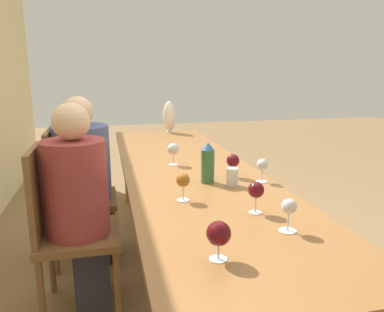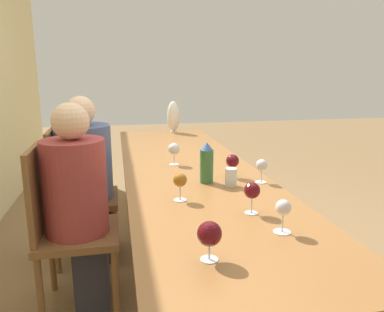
% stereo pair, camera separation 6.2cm
% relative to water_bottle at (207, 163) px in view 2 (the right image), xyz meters
% --- Properties ---
extents(ground_plane, '(14.00, 14.00, 0.00)m').
position_rel_water_bottle_xyz_m(ground_plane, '(0.33, 0.03, -0.84)').
color(ground_plane, olive).
extents(dining_table, '(3.07, 0.83, 0.72)m').
position_rel_water_bottle_xyz_m(dining_table, '(0.33, 0.03, -0.17)').
color(dining_table, '#936033').
rests_on(dining_table, ground_plane).
extents(water_bottle, '(0.08, 0.08, 0.23)m').
position_rel_water_bottle_xyz_m(water_bottle, '(0.00, 0.00, 0.00)').
color(water_bottle, '#336638').
rests_on(water_bottle, dining_table).
extents(water_tumbler, '(0.06, 0.06, 0.10)m').
position_rel_water_bottle_xyz_m(water_tumbler, '(-0.09, -0.11, -0.06)').
color(water_tumbler, silver).
rests_on(water_tumbler, dining_table).
extents(vase, '(0.13, 0.13, 0.31)m').
position_rel_water_bottle_xyz_m(vase, '(1.72, -0.08, 0.05)').
color(vase, silver).
rests_on(vase, dining_table).
extents(wine_glass_0, '(0.07, 0.07, 0.14)m').
position_rel_water_bottle_xyz_m(wine_glass_0, '(-0.49, -0.09, -0.01)').
color(wine_glass_0, silver).
rests_on(wine_glass_0, dining_table).
extents(wine_glass_1, '(0.06, 0.06, 0.13)m').
position_rel_water_bottle_xyz_m(wine_glass_1, '(-0.06, -0.30, -0.02)').
color(wine_glass_1, silver).
rests_on(wine_glass_1, dining_table).
extents(wine_glass_2, '(0.08, 0.08, 0.15)m').
position_rel_water_bottle_xyz_m(wine_glass_2, '(0.43, 0.12, -0.01)').
color(wine_glass_2, silver).
rests_on(wine_glass_2, dining_table).
extents(wine_glass_3, '(0.07, 0.07, 0.13)m').
position_rel_water_bottle_xyz_m(wine_glass_3, '(-0.70, -0.13, -0.02)').
color(wine_glass_3, silver).
rests_on(wine_glass_3, dining_table).
extents(wine_glass_4, '(0.07, 0.07, 0.14)m').
position_rel_water_bottle_xyz_m(wine_glass_4, '(-0.26, 0.19, -0.01)').
color(wine_glass_4, silver).
rests_on(wine_glass_4, dining_table).
extents(wine_glass_5, '(0.08, 0.08, 0.14)m').
position_rel_water_bottle_xyz_m(wine_glass_5, '(0.07, -0.17, -0.02)').
color(wine_glass_5, silver).
rests_on(wine_glass_5, dining_table).
extents(wine_glass_6, '(0.08, 0.08, 0.14)m').
position_rel_water_bottle_xyz_m(wine_glass_6, '(-0.85, 0.20, -0.02)').
color(wine_glass_6, silver).
rests_on(wine_glass_6, dining_table).
extents(chair_near, '(0.44, 0.44, 0.95)m').
position_rel_water_bottle_xyz_m(chair_near, '(0.07, 0.79, -0.33)').
color(chair_near, brown).
rests_on(chair_near, ground_plane).
extents(chair_far, '(0.44, 0.44, 0.95)m').
position_rel_water_bottle_xyz_m(chair_far, '(0.66, 0.79, -0.33)').
color(chair_far, brown).
rests_on(chair_far, ground_plane).
extents(person_near, '(0.34, 0.34, 1.18)m').
position_rel_water_bottle_xyz_m(person_near, '(0.07, 0.70, -0.20)').
color(person_near, '#2D2D38').
rests_on(person_near, ground_plane).
extents(person_far, '(0.38, 0.38, 1.17)m').
position_rel_water_bottle_xyz_m(person_far, '(0.66, 0.70, -0.22)').
color(person_far, '#2D2D38').
rests_on(person_far, ground_plane).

